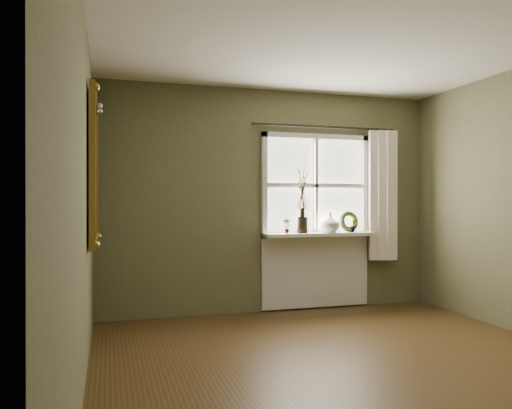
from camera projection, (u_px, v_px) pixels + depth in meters
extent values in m
plane|color=#442E15|center=(367.00, 374.00, 3.70)|extent=(4.50, 4.50, 0.00)
plane|color=silver|center=(367.00, 24.00, 3.69)|extent=(4.50, 4.50, 0.00)
cube|color=brown|center=(270.00, 201.00, 5.90)|extent=(4.00, 0.10, 2.60)
cube|color=brown|center=(74.00, 198.00, 3.11)|extent=(0.10, 4.50, 2.60)
cube|color=silver|center=(316.00, 235.00, 5.98)|extent=(1.36, 0.06, 0.06)
cube|color=silver|center=(316.00, 136.00, 5.98)|extent=(1.36, 0.06, 0.06)
cube|color=silver|center=(264.00, 185.00, 5.80)|extent=(0.06, 0.06, 1.24)
cube|color=silver|center=(365.00, 186.00, 6.17)|extent=(0.06, 0.06, 1.24)
cube|color=silver|center=(316.00, 186.00, 5.98)|extent=(1.24, 0.05, 0.04)
cube|color=silver|center=(316.00, 186.00, 5.98)|extent=(0.04, 0.05, 1.12)
cube|color=white|center=(290.00, 161.00, 5.91)|extent=(0.59, 0.01, 0.53)
cube|color=white|center=(340.00, 162.00, 6.10)|extent=(0.59, 0.01, 0.53)
cube|color=white|center=(290.00, 210.00, 5.91)|extent=(0.59, 0.01, 0.53)
cube|color=white|center=(340.00, 210.00, 6.10)|extent=(0.59, 0.01, 0.53)
cube|color=silver|center=(319.00, 234.00, 5.89)|extent=(1.36, 0.26, 0.04)
cube|color=silver|center=(316.00, 270.00, 6.00)|extent=(1.36, 0.04, 0.88)
cylinder|color=black|center=(302.00, 225.00, 5.83)|extent=(0.17, 0.17, 0.19)
imported|color=beige|center=(330.00, 222.00, 5.93)|extent=(0.27, 0.27, 0.24)
torus|color=#334B21|center=(349.00, 224.00, 6.04)|extent=(0.27, 0.15, 0.27)
imported|color=#334B21|center=(287.00, 226.00, 5.77)|extent=(0.11, 0.09, 0.18)
imported|color=#334B21|center=(353.00, 226.00, 6.01)|extent=(0.10, 0.09, 0.15)
cube|color=white|center=(382.00, 195.00, 6.14)|extent=(0.36, 0.12, 1.59)
cylinder|color=black|center=(325.00, 127.00, 5.96)|extent=(1.84, 0.03, 0.03)
cube|color=white|center=(93.00, 170.00, 4.26)|extent=(0.02, 0.90, 1.11)
cube|color=olive|center=(94.00, 100.00, 4.26)|extent=(0.05, 1.09, 0.09)
cube|color=olive|center=(94.00, 240.00, 4.26)|extent=(0.05, 1.09, 0.09)
cube|color=olive|center=(92.00, 166.00, 3.78)|extent=(0.05, 0.09, 1.11)
cube|color=olive|center=(96.00, 173.00, 4.73)|extent=(0.05, 0.09, 1.11)
sphere|color=silver|center=(100.00, 106.00, 4.24)|extent=(0.04, 0.04, 0.04)
sphere|color=silver|center=(100.00, 111.00, 4.27)|extent=(0.04, 0.04, 0.04)
sphere|color=silver|center=(100.00, 106.00, 4.30)|extent=(0.04, 0.04, 0.04)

